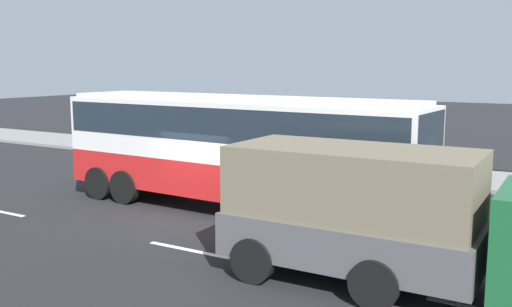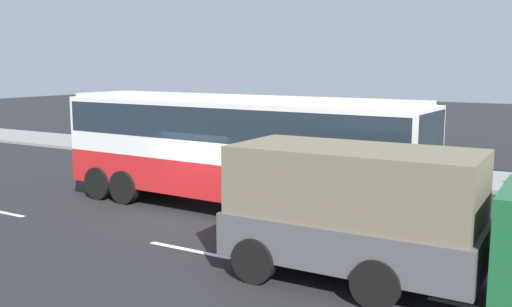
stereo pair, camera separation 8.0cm
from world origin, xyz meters
name	(u,v)px [view 1 (the left image)]	position (x,y,z in m)	size (l,w,h in m)	color
ground_plane	(193,217)	(0.00, 0.00, 0.00)	(120.00, 120.00, 0.00)	black
sidewalk_curb	(325,166)	(0.00, 9.80, 0.07)	(80.00, 4.00, 0.15)	gray
lane_centreline	(261,264)	(3.78, -2.50, 0.00)	(42.10, 0.16, 0.01)	white
coach_bus	(235,141)	(0.65, 1.31, 2.20)	(12.03, 3.10, 3.55)	red
cargo_truck	(396,215)	(6.79, -2.31, 1.53)	(7.43, 2.69, 2.82)	#19592D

